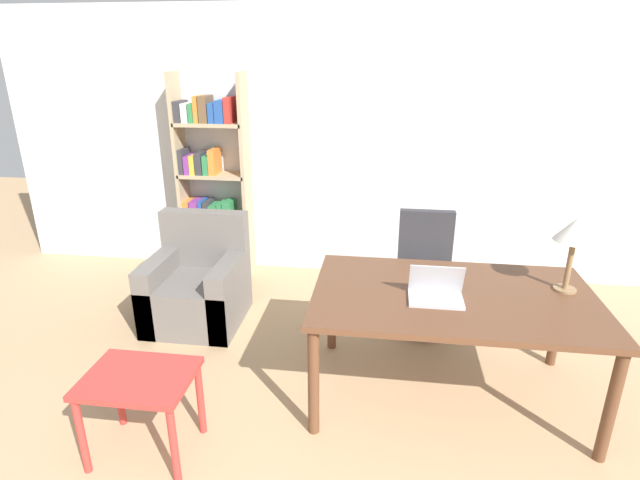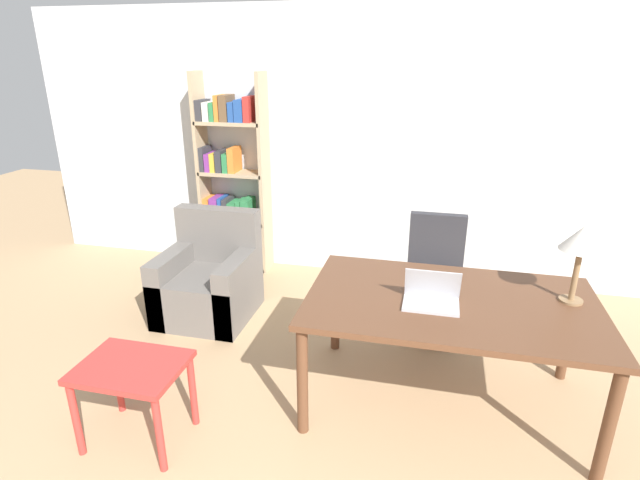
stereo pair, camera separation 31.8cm
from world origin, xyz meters
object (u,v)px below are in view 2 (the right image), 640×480
object	(u,v)px
desk	(450,311)
office_chair	(434,280)
armchair	(209,283)
bookshelf	(231,187)
laptop	(431,297)
table_lamp	(582,241)
side_table_blue	(132,378)

from	to	relation	value
desk	office_chair	world-z (taller)	office_chair
desk	armchair	bearing A→B (deg)	159.23
bookshelf	desk	bearing A→B (deg)	-39.47
armchair	bookshelf	size ratio (longest dim) A/B	0.45
laptop	bookshelf	distance (m)	2.92
laptop	table_lamp	xyz separation A→B (m)	(0.85, 0.25, 0.35)
side_table_blue	desk	bearing A→B (deg)	23.50
armchair	bookshelf	xyz separation A→B (m)	(-0.21, 1.09, 0.61)
desk	laptop	xyz separation A→B (m)	(-0.13, -0.09, 0.13)
laptop	side_table_blue	xyz separation A→B (m)	(-1.68, -0.69, -0.39)
side_table_blue	table_lamp	bearing A→B (deg)	20.34
desk	bookshelf	xyz separation A→B (m)	(-2.28, 1.87, 0.21)
laptop	armchair	xyz separation A→B (m)	(-1.94, 0.88, -0.53)
office_chair	armchair	xyz separation A→B (m)	(-1.95, -0.20, -0.16)
desk	office_chair	bearing A→B (deg)	96.44
office_chair	side_table_blue	bearing A→B (deg)	-133.80
desk	side_table_blue	distance (m)	1.98
desk	bookshelf	distance (m)	2.95
desk	bookshelf	size ratio (longest dim) A/B	0.87
table_lamp	office_chair	xyz separation A→B (m)	(-0.83, 0.83, -0.72)
side_table_blue	armchair	size ratio (longest dim) A/B	0.65
office_chair	armchair	size ratio (longest dim) A/B	1.08
table_lamp	bookshelf	bearing A→B (deg)	150.15
bookshelf	office_chair	bearing A→B (deg)	-22.44
laptop	armchair	size ratio (longest dim) A/B	0.36
bookshelf	armchair	bearing A→B (deg)	-78.95
desk	laptop	distance (m)	0.20
desk	office_chair	xyz separation A→B (m)	(-0.11, 0.98, -0.24)
laptop	desk	bearing A→B (deg)	36.70
desk	table_lamp	world-z (taller)	table_lamp
laptop	table_lamp	world-z (taller)	table_lamp
side_table_blue	armchair	distance (m)	1.59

